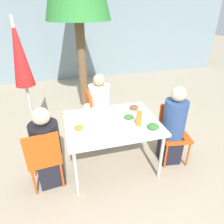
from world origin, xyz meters
name	(u,v)px	position (x,y,z in m)	size (l,w,h in m)	color
ground_plane	(112,163)	(0.00, 0.00, 0.00)	(24.00, 24.00, 0.00)	tan
building_facade	(74,29)	(0.00, 4.29, 1.50)	(10.00, 0.20, 3.00)	gray
dining_table	(112,125)	(0.00, 0.00, 0.69)	(1.25, 0.96, 0.75)	white
chair_left	(44,155)	(-0.91, -0.18, 0.51)	(0.44, 0.44, 0.87)	#E54C14
person_left	(47,150)	(-0.87, -0.09, 0.52)	(0.35, 0.35, 1.12)	black
chair_right	(173,129)	(0.94, -0.06, 0.51)	(0.45, 0.45, 0.87)	#E54C14
person_right	(173,128)	(0.87, -0.13, 0.58)	(0.33, 0.33, 1.21)	black
chair_far	(95,111)	(-0.09, 0.78, 0.51)	(0.41, 0.41, 0.87)	#E54C14
person_far	(100,110)	(-0.01, 0.73, 0.56)	(0.35, 0.35, 1.19)	#473D33
closed_umbrella	(21,64)	(-1.10, 0.78, 1.42)	(0.36, 0.36, 2.03)	#333333
plate_0	(134,108)	(0.41, 0.25, 0.77)	(0.25, 0.25, 0.07)	white
plate_1	(128,118)	(0.24, 0.01, 0.77)	(0.22, 0.22, 0.06)	white
plate_2	(153,127)	(0.45, -0.31, 0.77)	(0.27, 0.27, 0.07)	white
plate_3	(79,129)	(-0.46, -0.09, 0.77)	(0.20, 0.20, 0.06)	white
bottle	(139,117)	(0.31, -0.17, 0.86)	(0.07, 0.07, 0.24)	#B7751E
drinking_cup	(87,107)	(-0.27, 0.42, 0.79)	(0.08, 0.08, 0.10)	silver
salad_bowl	(92,118)	(-0.25, 0.13, 0.77)	(0.19, 0.19, 0.05)	white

